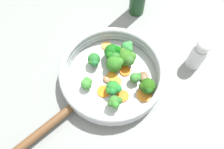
% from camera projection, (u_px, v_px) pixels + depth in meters
% --- Properties ---
extents(ground_plane, '(4.00, 4.00, 0.00)m').
position_uv_depth(ground_plane, '(112.00, 79.00, 0.64)').
color(ground_plane, gray).
extents(skillet, '(0.27, 0.27, 0.01)m').
position_uv_depth(skillet, '(112.00, 78.00, 0.63)').
color(skillet, '#B2B5B7').
rests_on(skillet, ground_plane).
extents(skillet_rim_wall, '(0.29, 0.29, 0.05)m').
position_uv_depth(skillet_rim_wall, '(112.00, 73.00, 0.60)').
color(skillet_rim_wall, '#ADB4BC').
rests_on(skillet_rim_wall, skillet).
extents(skillet_handle, '(0.15, 0.21, 0.02)m').
position_uv_depth(skillet_handle, '(35.00, 136.00, 0.54)').
color(skillet_handle, brown).
rests_on(skillet_handle, skillet).
extents(skillet_rivet_left, '(0.01, 0.01, 0.01)m').
position_uv_depth(skillet_rivet_left, '(71.00, 98.00, 0.59)').
color(skillet_rivet_left, '#B4B5BA').
rests_on(skillet_rivet_left, skillet).
extents(skillet_rivet_right, '(0.01, 0.01, 0.01)m').
position_uv_depth(skillet_rivet_right, '(82.00, 111.00, 0.57)').
color(skillet_rivet_right, '#B1B8B6').
rests_on(skillet_rivet_right, skillet).
extents(carrot_slice_0, '(0.04, 0.04, 0.01)m').
position_uv_depth(carrot_slice_0, '(125.00, 71.00, 0.63)').
color(carrot_slice_0, orange).
rests_on(carrot_slice_0, skillet).
extents(carrot_slice_1, '(0.05, 0.05, 0.00)m').
position_uv_depth(carrot_slice_1, '(104.00, 91.00, 0.60)').
color(carrot_slice_1, orange).
rests_on(carrot_slice_1, skillet).
extents(carrot_slice_2, '(0.04, 0.04, 0.00)m').
position_uv_depth(carrot_slice_2, '(116.00, 82.00, 0.62)').
color(carrot_slice_2, orange).
rests_on(carrot_slice_2, skillet).
extents(carrot_slice_3, '(0.03, 0.03, 0.00)m').
position_uv_depth(carrot_slice_3, '(106.00, 46.00, 0.67)').
color(carrot_slice_3, orange).
rests_on(carrot_slice_3, skillet).
extents(carrot_slice_4, '(0.05, 0.05, 0.01)m').
position_uv_depth(carrot_slice_4, '(123.00, 96.00, 0.60)').
color(carrot_slice_4, orange).
rests_on(carrot_slice_4, skillet).
extents(carrot_slice_5, '(0.04, 0.04, 0.01)m').
position_uv_depth(carrot_slice_5, '(114.00, 75.00, 0.62)').
color(carrot_slice_5, orange).
rests_on(carrot_slice_5, skillet).
extents(carrot_slice_6, '(0.05, 0.05, 0.01)m').
position_uv_depth(carrot_slice_6, '(144.00, 95.00, 0.60)').
color(carrot_slice_6, orange).
rests_on(carrot_slice_6, skillet).
extents(carrot_slice_7, '(0.04, 0.04, 0.01)m').
position_uv_depth(carrot_slice_7, '(122.00, 58.00, 0.65)').
color(carrot_slice_7, orange).
rests_on(carrot_slice_7, skillet).
extents(broccoli_floret_0, '(0.04, 0.04, 0.05)m').
position_uv_depth(broccoli_floret_0, '(115.00, 102.00, 0.56)').
color(broccoli_floret_0, '#69864D').
rests_on(broccoli_floret_0, skillet).
extents(broccoli_floret_1, '(0.05, 0.05, 0.05)m').
position_uv_depth(broccoli_floret_1, '(114.00, 63.00, 0.61)').
color(broccoli_floret_1, '#7C9F52').
rests_on(broccoli_floret_1, skillet).
extents(broccoli_floret_2, '(0.04, 0.04, 0.05)m').
position_uv_depth(broccoli_floret_2, '(127.00, 48.00, 0.64)').
color(broccoli_floret_2, '#75975B').
rests_on(broccoli_floret_2, skillet).
extents(broccoli_floret_3, '(0.04, 0.04, 0.04)m').
position_uv_depth(broccoli_floret_3, '(113.00, 88.00, 0.58)').
color(broccoli_floret_3, '#64904C').
rests_on(broccoli_floret_3, skillet).
extents(broccoli_floret_4, '(0.06, 0.05, 0.05)m').
position_uv_depth(broccoli_floret_4, '(126.00, 57.00, 0.62)').
color(broccoli_floret_4, '#6BA55B').
rests_on(broccoli_floret_4, skillet).
extents(broccoli_floret_5, '(0.04, 0.04, 0.04)m').
position_uv_depth(broccoli_floret_5, '(94.00, 60.00, 0.62)').
color(broccoli_floret_5, '#7AB768').
rests_on(broccoli_floret_5, skillet).
extents(broccoli_floret_6, '(0.03, 0.03, 0.04)m').
position_uv_depth(broccoli_floret_6, '(136.00, 77.00, 0.60)').
color(broccoli_floret_6, '#6DA751').
rests_on(broccoli_floret_6, skillet).
extents(broccoli_floret_7, '(0.03, 0.03, 0.04)m').
position_uv_depth(broccoli_floret_7, '(87.00, 83.00, 0.59)').
color(broccoli_floret_7, '#699246').
rests_on(broccoli_floret_7, skillet).
extents(broccoli_floret_8, '(0.05, 0.05, 0.05)m').
position_uv_depth(broccoli_floret_8, '(112.00, 52.00, 0.62)').
color(broccoli_floret_8, '#6DA560').
rests_on(broccoli_floret_8, skillet).
extents(broccoli_floret_9, '(0.05, 0.05, 0.05)m').
position_uv_depth(broccoli_floret_9, '(147.00, 86.00, 0.58)').
color(broccoli_floret_9, '#67974B').
rests_on(broccoli_floret_9, skillet).
extents(mushroom_piece_0, '(0.03, 0.03, 0.01)m').
position_uv_depth(mushroom_piece_0, '(106.00, 79.00, 0.62)').
color(mushroom_piece_0, olive).
rests_on(mushroom_piece_0, skillet).
extents(mushroom_piece_1, '(0.04, 0.04, 0.01)m').
position_uv_depth(mushroom_piece_1, '(144.00, 77.00, 0.62)').
color(mushroom_piece_1, brown).
rests_on(mushroom_piece_1, skillet).
extents(salt_shaker, '(0.04, 0.04, 0.11)m').
position_uv_depth(salt_shaker, '(198.00, 54.00, 0.61)').
color(salt_shaker, silver).
rests_on(salt_shaker, ground_plane).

